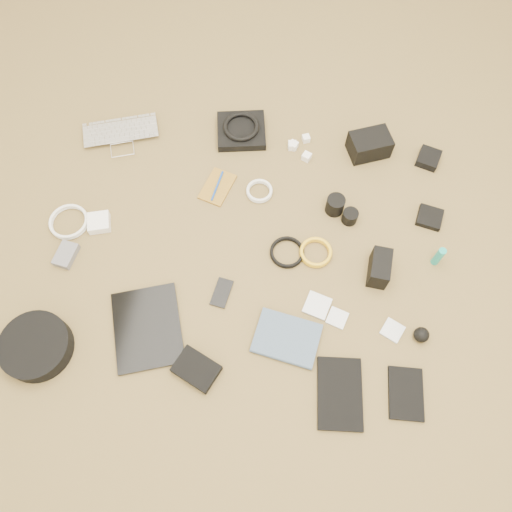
# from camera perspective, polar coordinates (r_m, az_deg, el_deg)

# --- Properties ---
(laptop) EXTENTS (0.34, 0.29, 0.02)m
(laptop) POSITION_cam_1_polar(r_m,az_deg,el_deg) (2.06, -15.09, 12.69)
(laptop) COLOR silver
(laptop) RESTS_ON ground
(headphone_pouch) EXTENTS (0.22, 0.21, 0.03)m
(headphone_pouch) POSITION_cam_1_polar(r_m,az_deg,el_deg) (2.01, -1.69, 14.11)
(headphone_pouch) COLOR black
(headphone_pouch) RESTS_ON ground
(headphones) EXTENTS (0.15, 0.15, 0.02)m
(headphones) POSITION_cam_1_polar(r_m,az_deg,el_deg) (1.99, -1.71, 14.56)
(headphones) COLOR black
(headphones) RESTS_ON headphone_pouch
(charger_a) EXTENTS (0.04, 0.04, 0.03)m
(charger_a) POSITION_cam_1_polar(r_m,az_deg,el_deg) (1.98, 4.18, 12.48)
(charger_a) COLOR white
(charger_a) RESTS_ON ground
(charger_b) EXTENTS (0.04, 0.04, 0.03)m
(charger_b) POSITION_cam_1_polar(r_m,az_deg,el_deg) (1.98, 4.29, 12.49)
(charger_b) COLOR white
(charger_b) RESTS_ON ground
(charger_c) EXTENTS (0.04, 0.04, 0.03)m
(charger_c) POSITION_cam_1_polar(r_m,az_deg,el_deg) (2.00, 5.74, 13.21)
(charger_c) COLOR white
(charger_c) RESTS_ON ground
(charger_d) EXTENTS (0.04, 0.04, 0.03)m
(charger_d) POSITION_cam_1_polar(r_m,az_deg,el_deg) (1.95, 5.80, 11.22)
(charger_d) COLOR white
(charger_d) RESTS_ON ground
(dslr_camera) EXTENTS (0.18, 0.15, 0.09)m
(dslr_camera) POSITION_cam_1_polar(r_m,az_deg,el_deg) (1.98, 12.83, 12.29)
(dslr_camera) COLOR black
(dslr_camera) RESTS_ON ground
(lens_pouch) EXTENTS (0.10, 0.11, 0.03)m
(lens_pouch) POSITION_cam_1_polar(r_m,az_deg,el_deg) (2.04, 19.11, 10.51)
(lens_pouch) COLOR black
(lens_pouch) RESTS_ON ground
(notebook_olive) EXTENTS (0.13, 0.17, 0.01)m
(notebook_olive) POSITION_cam_1_polar(r_m,az_deg,el_deg) (1.88, -4.43, 7.89)
(notebook_olive) COLOR olive
(notebook_olive) RESTS_ON ground
(pen_blue) EXTENTS (0.02, 0.13, 0.01)m
(pen_blue) POSITION_cam_1_polar(r_m,az_deg,el_deg) (1.87, -4.45, 8.02)
(pen_blue) COLOR #1441A5
(pen_blue) RESTS_ON notebook_olive
(cable_white_a) EXTENTS (0.12, 0.12, 0.01)m
(cable_white_a) POSITION_cam_1_polar(r_m,az_deg,el_deg) (1.86, 0.39, 7.34)
(cable_white_a) COLOR white
(cable_white_a) RESTS_ON ground
(lens_a) EXTENTS (0.08, 0.08, 0.07)m
(lens_a) POSITION_cam_1_polar(r_m,az_deg,el_deg) (1.82, 9.03, 5.78)
(lens_a) COLOR black
(lens_a) RESTS_ON ground
(lens_b) EXTENTS (0.06, 0.06, 0.05)m
(lens_b) POSITION_cam_1_polar(r_m,az_deg,el_deg) (1.82, 10.68, 4.46)
(lens_b) COLOR black
(lens_b) RESTS_ON ground
(card_reader) EXTENTS (0.10, 0.10, 0.02)m
(card_reader) POSITION_cam_1_polar(r_m,az_deg,el_deg) (1.91, 19.23, 4.18)
(card_reader) COLOR black
(card_reader) RESTS_ON ground
(power_brick) EXTENTS (0.10, 0.10, 0.03)m
(power_brick) POSITION_cam_1_polar(r_m,az_deg,el_deg) (1.87, -17.50, 3.67)
(power_brick) COLOR white
(power_brick) RESTS_ON ground
(cable_white_b) EXTENTS (0.18, 0.18, 0.01)m
(cable_white_b) POSITION_cam_1_polar(r_m,az_deg,el_deg) (1.92, -20.54, 3.60)
(cable_white_b) COLOR white
(cable_white_b) RESTS_ON ground
(cable_black) EXTENTS (0.15, 0.15, 0.01)m
(cable_black) POSITION_cam_1_polar(r_m,az_deg,el_deg) (1.74, 3.55, 0.35)
(cable_black) COLOR black
(cable_black) RESTS_ON ground
(cable_yellow) EXTENTS (0.15, 0.15, 0.01)m
(cable_yellow) POSITION_cam_1_polar(r_m,az_deg,el_deg) (1.75, 6.83, 0.33)
(cable_yellow) COLOR yellow
(cable_yellow) RESTS_ON ground
(flash) EXTENTS (0.07, 0.12, 0.09)m
(flash) POSITION_cam_1_polar(r_m,az_deg,el_deg) (1.73, 13.92, -1.33)
(flash) COLOR black
(flash) RESTS_ON ground
(lens_cleaner) EXTENTS (0.03, 0.03, 0.09)m
(lens_cleaner) POSITION_cam_1_polar(r_m,az_deg,el_deg) (1.80, 20.13, -0.05)
(lens_cleaner) COLOR teal
(lens_cleaner) RESTS_ON ground
(battery_charger) EXTENTS (0.07, 0.10, 0.03)m
(battery_charger) POSITION_cam_1_polar(r_m,az_deg,el_deg) (1.85, -20.89, 0.13)
(battery_charger) COLOR slate
(battery_charger) RESTS_ON ground
(tablet) EXTENTS (0.30, 0.33, 0.01)m
(tablet) POSITION_cam_1_polar(r_m,az_deg,el_deg) (1.68, -12.30, -8.00)
(tablet) COLOR black
(tablet) RESTS_ON ground
(phone) EXTENTS (0.07, 0.11, 0.01)m
(phone) POSITION_cam_1_polar(r_m,az_deg,el_deg) (1.69, -3.93, -4.22)
(phone) COLOR black
(phone) RESTS_ON ground
(filter_case_left) EXTENTS (0.10, 0.10, 0.01)m
(filter_case_left) POSITION_cam_1_polar(r_m,az_deg,el_deg) (1.68, 7.00, -5.64)
(filter_case_left) COLOR silver
(filter_case_left) RESTS_ON ground
(filter_case_mid) EXTENTS (0.08, 0.08, 0.01)m
(filter_case_mid) POSITION_cam_1_polar(r_m,az_deg,el_deg) (1.68, 9.26, -7.00)
(filter_case_mid) COLOR silver
(filter_case_mid) RESTS_ON ground
(filter_case_right) EXTENTS (0.09, 0.09, 0.01)m
(filter_case_right) POSITION_cam_1_polar(r_m,az_deg,el_deg) (1.70, 15.32, -8.20)
(filter_case_right) COLOR silver
(filter_case_right) RESTS_ON ground
(air_blower) EXTENTS (0.06, 0.06, 0.05)m
(air_blower) POSITION_cam_1_polar(r_m,az_deg,el_deg) (1.70, 18.38, -8.54)
(air_blower) COLOR black
(air_blower) RESTS_ON ground
(headphone_case) EXTENTS (0.28, 0.28, 0.06)m
(headphone_case) POSITION_cam_1_polar(r_m,az_deg,el_deg) (1.75, -23.83, -9.43)
(headphone_case) COLOR black
(headphone_case) RESTS_ON ground
(drive_case) EXTENTS (0.16, 0.14, 0.03)m
(drive_case) POSITION_cam_1_polar(r_m,az_deg,el_deg) (1.61, -6.82, -12.72)
(drive_case) COLOR black
(drive_case) RESTS_ON ground
(paperback) EXTENTS (0.22, 0.18, 0.02)m
(paperback) POSITION_cam_1_polar(r_m,az_deg,el_deg) (1.61, 2.78, -11.88)
(paperback) COLOR #40546D
(paperback) RESTS_ON ground
(notebook_black_a) EXTENTS (0.16, 0.24, 0.02)m
(notebook_black_a) POSITION_cam_1_polar(r_m,az_deg,el_deg) (1.61, 9.55, -15.23)
(notebook_black_a) COLOR black
(notebook_black_a) RESTS_ON ground
(notebook_black_b) EXTENTS (0.12, 0.17, 0.01)m
(notebook_black_b) POSITION_cam_1_polar(r_m,az_deg,el_deg) (1.66, 16.75, -14.82)
(notebook_black_b) COLOR black
(notebook_black_b) RESTS_ON ground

